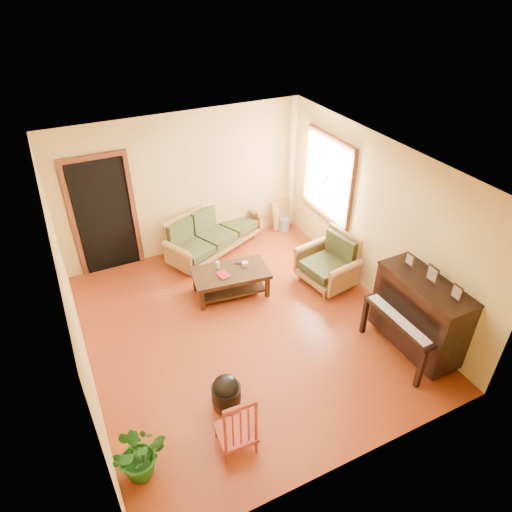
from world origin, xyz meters
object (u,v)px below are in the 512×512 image
footstool (226,394)px  potted_plant (140,453)px  sofa (215,231)px  ceramic_crock (284,224)px  red_chair (235,420)px  coffee_table (231,282)px  piano (419,316)px  armchair (327,261)px

footstool → potted_plant: 1.25m
sofa → ceramic_crock: size_ratio=7.57×
sofa → red_chair: bearing=-133.2°
coffee_table → ceramic_crock: 2.29m
potted_plant → piano: bearing=2.4°
sofa → footstool: (-1.20, -3.36, -0.24)m
sofa → armchair: size_ratio=2.18×
armchair → potted_plant: (-3.68, -2.00, -0.12)m
ceramic_crock → potted_plant: 5.50m
potted_plant → red_chair: bearing=-8.1°
coffee_table → red_chair: (-1.07, -2.60, 0.22)m
coffee_table → ceramic_crock: bearing=38.3°
sofa → piano: size_ratio=1.47×
sofa → ceramic_crock: sofa is taller
sofa → piano: (1.58, -3.62, 0.17)m
coffee_table → footstool: 2.24m
coffee_table → piano: piano is taller
red_chair → potted_plant: size_ratio=1.36×
piano → ceramic_crock: 3.73m
armchair → ceramic_crock: armchair is taller
potted_plant → coffee_table: bearing=49.2°
coffee_table → armchair: 1.64m
armchair → piano: (0.28, -1.83, 0.14)m
red_chair → sofa: bearing=74.7°
ceramic_crock → potted_plant: potted_plant is taller
red_chair → armchair: bearing=42.5°
sofa → red_chair: red_chair is taller
coffee_table → footstool: size_ratio=3.30×
coffee_table → armchair: size_ratio=1.36×
sofa → ceramic_crock: bearing=-21.4°
ceramic_crock → potted_plant: size_ratio=0.40×
sofa → footstool: 3.58m
red_chair → ceramic_crock: 4.94m
sofa → armchair: armchair is taller
coffee_table → footstool: coffee_table is taller
coffee_table → armchair: bearing=-16.1°
footstool → ceramic_crock: (2.74, 3.45, -0.05)m
footstool → ceramic_crock: size_ratio=1.43×
coffee_table → potted_plant: size_ratio=1.87×
red_chair → ceramic_crock: red_chair is taller
armchair → red_chair: bearing=-150.1°
coffee_table → potted_plant: potted_plant is taller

